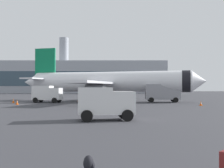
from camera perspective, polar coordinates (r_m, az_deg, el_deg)
The scene contains 10 objects.
airplane_at_gate at distance 52.22m, azimuth -0.75°, elevation 0.43°, with size 35.29×32.15×10.50m.
service_truck at distance 48.88m, azimuth -13.26°, elevation -1.88°, with size 5.07×3.12×2.90m.
fuel_truck at distance 49.85m, azimuth 10.27°, elevation -1.67°, with size 6.08×2.89×3.20m.
cargo_van at distance 21.87m, azimuth -1.43°, elevation -3.70°, with size 4.61×2.77×2.60m.
safety_cone_near at distance 41.36m, azimuth 17.83°, elevation -3.86°, with size 0.44×0.44×0.64m.
safety_cone_mid at distance 44.29m, azimuth -18.98°, elevation -3.58°, with size 0.44×0.44×0.73m.
safety_cone_far at distance 52.21m, azimuth -6.87°, elevation -3.13°, with size 0.44×0.44×0.83m.
safety_cone_outer at distance 49.05m, azimuth -19.68°, elevation -3.26°, with size 0.44×0.44×0.81m.
traveller_backpack at distance 8.88m, azimuth -4.78°, elevation -16.01°, with size 0.36×0.40×0.48m.
terminal_building at distance 134.70m, azimuth -6.54°, elevation 1.34°, with size 80.30×21.15×26.81m.
Camera 1 is at (-0.31, -2.47, 2.57)m, focal length 44.34 mm.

